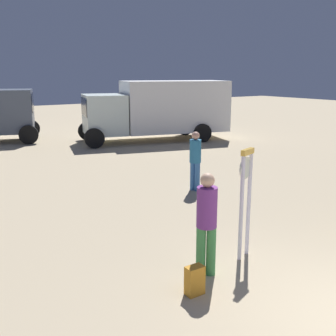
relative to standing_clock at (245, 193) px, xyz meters
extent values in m
cylinder|color=silver|center=(-0.14, -0.06, -0.27)|extent=(0.07, 0.07, 1.93)
cylinder|color=silver|center=(0.14, 0.05, -0.27)|extent=(0.07, 0.07, 1.93)
cube|color=#FABC43|center=(0.00, -0.01, 0.75)|extent=(0.39, 0.21, 0.10)
cylinder|color=silver|center=(-0.01, 0.02, 0.45)|extent=(0.38, 0.17, 0.39)
cube|color=black|center=(-0.02, 0.05, 0.45)|extent=(0.07, 0.04, 0.09)
cube|color=black|center=(-0.02, 0.05, 0.45)|extent=(0.14, 0.06, 0.03)
cylinder|color=#41904B|center=(-0.94, -0.20, -0.81)|extent=(0.16, 0.16, 0.86)
cylinder|color=#41904B|center=(-1.08, -0.10, -0.81)|extent=(0.16, 0.16, 0.86)
cylinder|color=#783589|center=(-1.01, -0.15, -0.04)|extent=(0.34, 0.34, 0.68)
sphere|color=#E7B48F|center=(-1.01, -0.15, 0.42)|extent=(0.24, 0.24, 0.24)
cube|color=orange|center=(-1.55, -0.56, -1.00)|extent=(0.28, 0.18, 0.46)
cube|color=gold|center=(-1.55, -0.45, -1.07)|extent=(0.20, 0.04, 0.20)
cylinder|color=#3768A8|center=(1.92, 3.86, -0.82)|extent=(0.16, 0.16, 0.83)
cylinder|color=#3768A8|center=(1.88, 4.02, -0.82)|extent=(0.16, 0.16, 0.83)
cylinder|color=teal|center=(1.90, 3.94, -0.08)|extent=(0.33, 0.33, 0.66)
sphere|color=tan|center=(1.90, 3.94, 0.36)|extent=(0.23, 0.23, 0.23)
cube|color=white|center=(6.64, 11.84, 0.45)|extent=(5.56, 3.64, 2.48)
cube|color=silver|center=(3.22, 12.77, 0.15)|extent=(2.40, 2.67, 1.87)
cube|color=black|center=(2.31, 13.02, 0.52)|extent=(0.53, 1.84, 0.82)
cylinder|color=black|center=(2.87, 14.12, -0.79)|extent=(0.93, 0.48, 0.90)
cylinder|color=black|center=(2.23, 11.79, -0.79)|extent=(0.93, 0.48, 0.90)
cylinder|color=black|center=(7.94, 12.74, -0.79)|extent=(0.93, 0.48, 0.90)
cylinder|color=black|center=(7.31, 10.41, -0.79)|extent=(0.93, 0.48, 0.90)
cube|color=#535D6D|center=(-0.17, 15.78, 0.25)|extent=(2.24, 2.46, 2.08)
cube|color=black|center=(0.64, 15.51, 0.67)|extent=(0.57, 1.64, 0.92)
cylinder|color=black|center=(0.08, 14.55, -0.79)|extent=(0.93, 0.52, 0.90)
cylinder|color=black|center=(0.77, 16.62, -0.79)|extent=(0.93, 0.52, 0.90)
camera|label=1|loc=(-5.03, -5.02, 2.10)|focal=43.34mm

